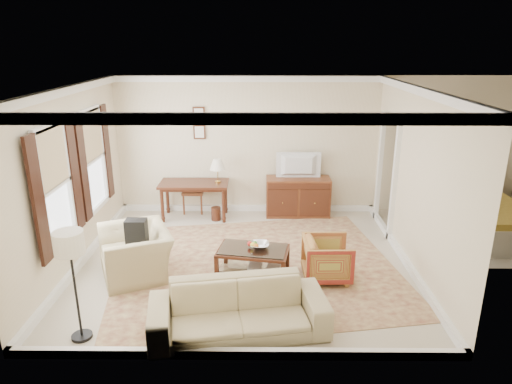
{
  "coord_description": "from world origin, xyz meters",
  "views": [
    {
      "loc": [
        0.26,
        -6.95,
        3.57
      ],
      "look_at": [
        0.2,
        0.3,
        1.15
      ],
      "focal_mm": 32.0,
      "sensor_mm": 36.0,
      "label": 1
    }
  ],
  "objects_px": {
    "coffee_table": "(253,255)",
    "club_armchair": "(135,245)",
    "striped_armchair": "(327,257)",
    "writing_desk": "(194,187)",
    "tv": "(299,158)",
    "sideboard": "(298,197)",
    "sofa": "(238,302)"
  },
  "relations": [
    {
      "from": "club_armchair",
      "to": "sideboard",
      "type": "bearing_deg",
      "value": 110.28
    },
    {
      "from": "tv",
      "to": "club_armchair",
      "type": "relative_size",
      "value": 0.76
    },
    {
      "from": "sideboard",
      "to": "coffee_table",
      "type": "xyz_separation_m",
      "value": [
        -0.91,
        -2.66,
        -0.06
      ]
    },
    {
      "from": "coffee_table",
      "to": "sofa",
      "type": "distance_m",
      "value": 1.51
    },
    {
      "from": "tv",
      "to": "striped_armchair",
      "type": "relative_size",
      "value": 1.2
    },
    {
      "from": "writing_desk",
      "to": "tv",
      "type": "distance_m",
      "value": 2.26
    },
    {
      "from": "writing_desk",
      "to": "sofa",
      "type": "bearing_deg",
      "value": -74.65
    },
    {
      "from": "sideboard",
      "to": "striped_armchair",
      "type": "xyz_separation_m",
      "value": [
        0.24,
        -2.76,
        -0.04
      ]
    },
    {
      "from": "writing_desk",
      "to": "coffee_table",
      "type": "relative_size",
      "value": 1.19
    },
    {
      "from": "tv",
      "to": "striped_armchair",
      "type": "distance_m",
      "value": 2.9
    },
    {
      "from": "sideboard",
      "to": "striped_armchair",
      "type": "relative_size",
      "value": 1.82
    },
    {
      "from": "sofa",
      "to": "writing_desk",
      "type": "bearing_deg",
      "value": 95.81
    },
    {
      "from": "tv",
      "to": "striped_armchair",
      "type": "xyz_separation_m",
      "value": [
        0.24,
        -2.74,
        -0.9
      ]
    },
    {
      "from": "writing_desk",
      "to": "club_armchair",
      "type": "distance_m",
      "value": 2.56
    },
    {
      "from": "sofa",
      "to": "tv",
      "type": "bearing_deg",
      "value": 65.88
    },
    {
      "from": "tv",
      "to": "club_armchair",
      "type": "xyz_separation_m",
      "value": [
        -2.77,
        -2.63,
        -0.76
      ]
    },
    {
      "from": "coffee_table",
      "to": "club_armchair",
      "type": "relative_size",
      "value": 1.02
    },
    {
      "from": "club_armchair",
      "to": "coffee_table",
      "type": "bearing_deg",
      "value": 66.15
    },
    {
      "from": "coffee_table",
      "to": "sofa",
      "type": "xyz_separation_m",
      "value": [
        -0.16,
        -1.5,
        0.08
      ]
    },
    {
      "from": "striped_armchair",
      "to": "club_armchair",
      "type": "xyz_separation_m",
      "value": [
        -3.01,
        0.11,
        0.14
      ]
    },
    {
      "from": "striped_armchair",
      "to": "club_armchair",
      "type": "bearing_deg",
      "value": 86.66
    },
    {
      "from": "club_armchair",
      "to": "sofa",
      "type": "bearing_deg",
      "value": 24.73
    },
    {
      "from": "club_armchair",
      "to": "sofa",
      "type": "relative_size",
      "value": 0.52
    },
    {
      "from": "tv",
      "to": "club_armchair",
      "type": "bearing_deg",
      "value": 43.6
    },
    {
      "from": "writing_desk",
      "to": "sideboard",
      "type": "distance_m",
      "value": 2.19
    },
    {
      "from": "tv",
      "to": "sideboard",
      "type": "bearing_deg",
      "value": -90.0
    },
    {
      "from": "writing_desk",
      "to": "sideboard",
      "type": "xyz_separation_m",
      "value": [
        2.17,
        0.17,
        -0.25
      ]
    },
    {
      "from": "striped_armchair",
      "to": "club_armchair",
      "type": "relative_size",
      "value": 0.63
    },
    {
      "from": "writing_desk",
      "to": "tv",
      "type": "height_order",
      "value": "tv"
    },
    {
      "from": "sideboard",
      "to": "coffee_table",
      "type": "height_order",
      "value": "sideboard"
    },
    {
      "from": "striped_armchair",
      "to": "sofa",
      "type": "height_order",
      "value": "sofa"
    },
    {
      "from": "sideboard",
      "to": "coffee_table",
      "type": "bearing_deg",
      "value": -108.95
    }
  ]
}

